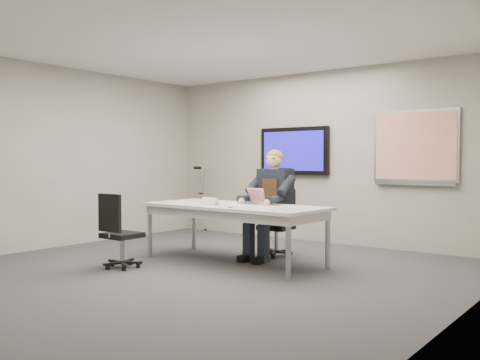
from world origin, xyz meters
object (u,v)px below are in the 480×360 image
Objects in this scene: conference_table at (234,211)px; office_chair_near at (120,245)px; office_chair_far at (278,235)px; laptop at (253,200)px; seated_person at (267,215)px.

office_chair_near is at bearing -125.87° from conference_table.
office_chair_far reaches higher than conference_table.
seated_person is at bearing 94.54° from laptop.
office_chair_near is (-1.08, -1.91, -0.00)m from office_chair_far.
conference_table is 7.51× the size of laptop.
laptop reaches higher than conference_table.
conference_table is 1.68× the size of seated_person.
office_chair_far is at bearing 89.54° from seated_person.
seated_person reaches higher than office_chair_near.
office_chair_near is 2.00m from seated_person.
laptop reaches higher than office_chair_far.
laptop is (1.05, 1.36, 0.52)m from office_chair_near.
seated_person is (0.19, 0.50, -0.07)m from conference_table.
office_chair_near reaches higher than conference_table.
laptop is at bearing 54.27° from conference_table.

